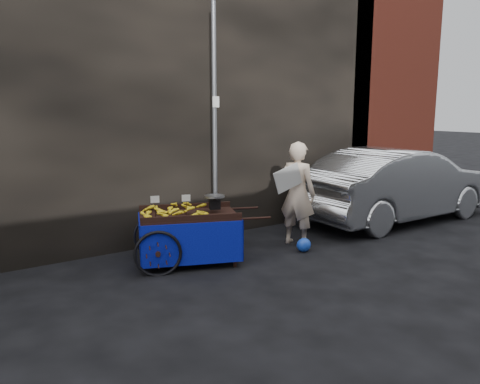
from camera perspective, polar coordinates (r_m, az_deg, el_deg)
ground at (r=7.09m, az=0.44°, el=-8.74°), size 80.00×80.00×0.00m
building_wall at (r=9.14m, az=-6.96°, el=11.39°), size 13.50×2.00×5.00m
street_pole at (r=7.96m, az=-3.13°, el=8.08°), size 0.12×0.10×4.00m
banana_cart at (r=7.01m, az=-6.64°, el=-3.34°), size 2.17×1.54×1.08m
vendor at (r=7.93m, az=7.00°, el=-0.19°), size 0.91×0.75×1.76m
plastic_bag at (r=7.69m, az=7.78°, el=-6.41°), size 0.25×0.20×0.23m
parked_car at (r=10.15m, az=18.68°, el=0.87°), size 4.56×1.66×1.50m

